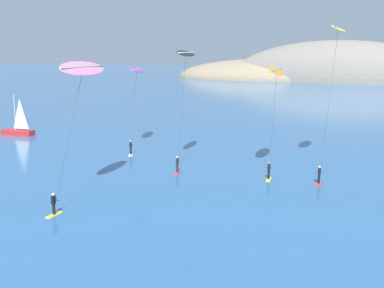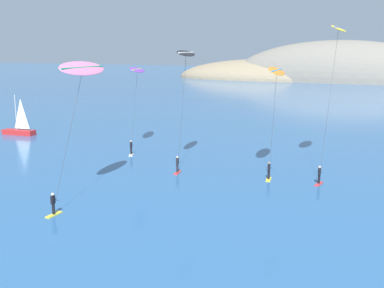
# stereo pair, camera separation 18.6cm
# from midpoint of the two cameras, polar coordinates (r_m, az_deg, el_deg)

# --- Properties ---
(headland_island) EXTENTS (107.84, 34.00, 30.06)m
(headland_island) POSITION_cam_midpoint_polar(r_m,az_deg,el_deg) (190.07, 14.08, 7.32)
(headland_island) COLOR #84755B
(headland_island) RESTS_ON ground
(sailboat_near) EXTENTS (5.96, 1.91, 5.70)m
(sailboat_near) POSITION_cam_midpoint_polar(r_m,az_deg,el_deg) (72.65, -19.96, 1.56)
(sailboat_near) COLOR #B22323
(sailboat_near) RESTS_ON ground
(kitesurfer_pink) EXTENTS (1.99, 8.68, 11.12)m
(kitesurfer_pink) POSITION_cam_midpoint_polar(r_m,az_deg,el_deg) (38.95, -12.88, 7.85)
(kitesurfer_pink) COLOR yellow
(kitesurfer_pink) RESTS_ON ground
(kitesurfer_purple) EXTENTS (3.46, 7.58, 9.89)m
(kitesurfer_purple) POSITION_cam_midpoint_polar(r_m,az_deg,el_deg) (58.40, -6.47, 8.06)
(kitesurfer_purple) COLOR silver
(kitesurfer_purple) RESTS_ON ground
(kitesurfer_orange) EXTENTS (1.86, 5.97, 10.42)m
(kitesurfer_orange) POSITION_cam_midpoint_polar(r_m,az_deg,el_deg) (46.29, 10.06, 7.63)
(kitesurfer_orange) COLOR yellow
(kitesurfer_orange) RESTS_ON ground
(kitesurfer_black) EXTENTS (2.02, 6.70, 11.94)m
(kitesurfer_black) POSITION_cam_midpoint_polar(r_m,az_deg,el_deg) (48.64, -0.68, 9.56)
(kitesurfer_black) COLOR red
(kitesurfer_black) RESTS_ON ground
(kitesurfer_yellow) EXTENTS (1.41, 9.05, 14.29)m
(kitesurfer_yellow) POSITION_cam_midpoint_polar(r_m,az_deg,el_deg) (48.70, 16.91, 11.56)
(kitesurfer_yellow) COLOR red
(kitesurfer_yellow) RESTS_ON ground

